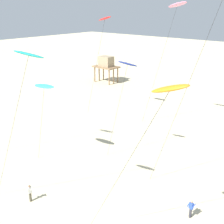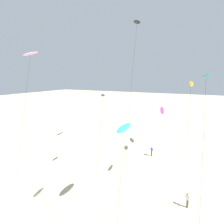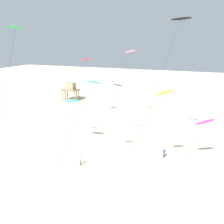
# 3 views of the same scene
# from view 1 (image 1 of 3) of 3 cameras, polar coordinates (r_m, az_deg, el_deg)

# --- Properties ---
(kite_navy) EXTENTS (3.57, 1.23, 11.41)m
(kite_navy) POSITION_cam_1_polar(r_m,az_deg,el_deg) (29.38, 3.03, 9.16)
(kite_navy) COLOR navy
(kite_navy) RESTS_ON ground
(kite_pink) EXTENTS (5.64, 1.04, 17.24)m
(kite_pink) POSITION_cam_1_polar(r_m,az_deg,el_deg) (39.00, 12.75, 19.79)
(kite_pink) COLOR pink
(kite_pink) RESTS_ON ground
(kite_orange) EXTENTS (7.07, 1.21, 12.87)m
(kite_orange) POSITION_cam_1_polar(r_m,az_deg,el_deg) (15.97, 11.19, 4.20)
(kite_orange) COLOR orange
(kite_orange) RESTS_ON ground
(kite_teal) EXTENTS (7.42, 1.43, 13.87)m
(kite_teal) POSITION_cam_1_polar(r_m,az_deg,el_deg) (20.24, -16.33, 10.30)
(kite_teal) COLOR teal
(kite_teal) RESTS_ON ground
(kite_red) EXTENTS (4.91, 1.04, 15.31)m
(kite_red) POSITION_cam_1_polar(r_m,az_deg,el_deg) (42.85, -1.48, 17.84)
(kite_red) COLOR red
(kite_red) RESTS_ON ground
(kite_cyan) EXTENTS (3.43, 0.94, 9.20)m
(kite_cyan) POSITION_cam_1_polar(r_m,az_deg,el_deg) (30.25, -13.30, 4.95)
(kite_cyan) COLOR #33BFE0
(kite_cyan) RESTS_ON ground
(kite_flyer_nearest) EXTENTS (0.63, 0.65, 1.67)m
(kite_flyer_nearest) POSITION_cam_1_polar(r_m,az_deg,el_deg) (27.65, -15.93, -15.10)
(kite_flyer_nearest) COLOR #4C4738
(kite_flyer_nearest) RESTS_ON ground
(kite_flyer_middle) EXTENTS (0.61, 0.59, 1.67)m
(kite_flyer_middle) POSITION_cam_1_polar(r_m,az_deg,el_deg) (25.81, 15.33, -17.91)
(kite_flyer_middle) COLOR #33333D
(kite_flyer_middle) RESTS_ON ground
(stilt_house) EXTENTS (5.49, 3.71, 5.91)m
(stilt_house) POSITION_cam_1_polar(r_m,az_deg,el_deg) (65.80, -1.18, 9.55)
(stilt_house) COLOR #846647
(stilt_house) RESTS_ON ground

